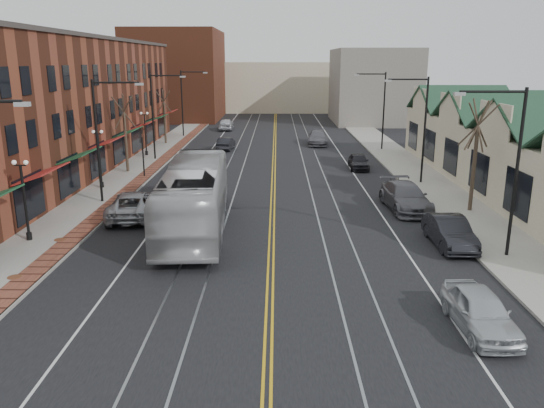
{
  "coord_description": "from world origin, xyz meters",
  "views": [
    {
      "loc": [
        0.28,
        -18.4,
        9.31
      ],
      "look_at": [
        0.02,
        8.51,
        2.0
      ],
      "focal_mm": 35.0,
      "sensor_mm": 36.0,
      "label": 1
    }
  ],
  "objects_px": {
    "parked_car_a": "(480,311)",
    "parked_car_b": "(450,232)",
    "parked_suv": "(135,204)",
    "parked_car_c": "(405,197)",
    "transit_bus": "(195,197)",
    "parked_car_d": "(359,161)"
  },
  "relations": [
    {
      "from": "parked_car_c",
      "to": "parked_suv",
      "type": "bearing_deg",
      "value": -177.25
    },
    {
      "from": "parked_car_a",
      "to": "parked_car_b",
      "type": "height_order",
      "value": "parked_car_b"
    },
    {
      "from": "parked_car_a",
      "to": "parked_car_c",
      "type": "relative_size",
      "value": 0.74
    },
    {
      "from": "parked_suv",
      "to": "parked_car_d",
      "type": "height_order",
      "value": "parked_suv"
    },
    {
      "from": "transit_bus",
      "to": "parked_car_a",
      "type": "distance_m",
      "value": 16.66
    },
    {
      "from": "parked_car_a",
      "to": "parked_car_d",
      "type": "xyz_separation_m",
      "value": [
        0.0,
        29.06,
        -0.05
      ]
    },
    {
      "from": "parked_car_c",
      "to": "parked_car_d",
      "type": "bearing_deg",
      "value": 90.85
    },
    {
      "from": "transit_bus",
      "to": "parked_car_b",
      "type": "height_order",
      "value": "transit_bus"
    },
    {
      "from": "parked_suv",
      "to": "parked_car_a",
      "type": "relative_size",
      "value": 1.37
    },
    {
      "from": "parked_car_b",
      "to": "parked_car_d",
      "type": "relative_size",
      "value": 1.16
    },
    {
      "from": "parked_suv",
      "to": "parked_car_c",
      "type": "distance_m",
      "value": 17.06
    },
    {
      "from": "parked_suv",
      "to": "parked_car_d",
      "type": "xyz_separation_m",
      "value": [
        15.92,
        15.14,
        -0.13
      ]
    },
    {
      "from": "parked_car_b",
      "to": "parked_car_c",
      "type": "height_order",
      "value": "parked_car_c"
    },
    {
      "from": "transit_bus",
      "to": "parked_car_b",
      "type": "bearing_deg",
      "value": 164.62
    },
    {
      "from": "transit_bus",
      "to": "parked_car_c",
      "type": "height_order",
      "value": "transit_bus"
    },
    {
      "from": "parked_car_b",
      "to": "parked_car_d",
      "type": "xyz_separation_m",
      "value": [
        -1.69,
        20.21,
        -0.08
      ]
    },
    {
      "from": "transit_bus",
      "to": "parked_suv",
      "type": "xyz_separation_m",
      "value": [
        -4.07,
        2.27,
        -1.08
      ]
    },
    {
      "from": "parked_suv",
      "to": "transit_bus",
      "type": "bearing_deg",
      "value": 145.68
    },
    {
      "from": "parked_car_d",
      "to": "transit_bus",
      "type": "bearing_deg",
      "value": -122.01
    },
    {
      "from": "parked_car_b",
      "to": "parked_car_d",
      "type": "height_order",
      "value": "parked_car_b"
    },
    {
      "from": "parked_suv",
      "to": "parked_car_d",
      "type": "distance_m",
      "value": 21.97
    },
    {
      "from": "parked_car_b",
      "to": "parked_car_c",
      "type": "bearing_deg",
      "value": 94.43
    }
  ]
}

